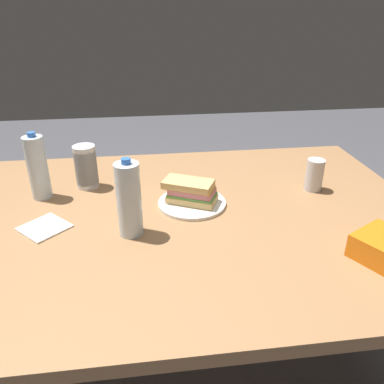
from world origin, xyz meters
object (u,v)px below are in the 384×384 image
(water_bottle_tall, at_px, (129,200))
(sandwich, at_px, (191,191))
(paper_plate, at_px, (192,203))
(water_bottle_spare, at_px, (38,168))
(dining_table, at_px, (173,233))
(soda_can_silver, at_px, (314,175))
(plastic_cup_stack, at_px, (86,167))

(water_bottle_tall, bearing_deg, sandwich, -142.11)
(paper_plate, height_order, sandwich, sandwich)
(paper_plate, relative_size, water_bottle_spare, 0.97)
(dining_table, distance_m, soda_can_silver, 0.58)
(dining_table, height_order, sandwich, sandwich)
(dining_table, distance_m, water_bottle_tall, 0.26)
(dining_table, relative_size, plastic_cup_stack, 10.51)
(paper_plate, xyz_separation_m, water_bottle_spare, (0.54, -0.13, 0.11))
(dining_table, height_order, soda_can_silver, soda_can_silver)
(dining_table, height_order, water_bottle_tall, water_bottle_tall)
(soda_can_silver, bearing_deg, sandwich, 7.40)
(water_bottle_tall, bearing_deg, dining_table, -145.05)
(paper_plate, distance_m, water_bottle_spare, 0.57)
(paper_plate, bearing_deg, soda_can_silver, -172.54)
(paper_plate, relative_size, plastic_cup_stack, 1.44)
(paper_plate, distance_m, plastic_cup_stack, 0.44)
(paper_plate, height_order, water_bottle_spare, water_bottle_spare)
(plastic_cup_stack, relative_size, water_bottle_spare, 0.67)
(dining_table, height_order, water_bottle_spare, water_bottle_spare)
(water_bottle_tall, height_order, soda_can_silver, water_bottle_tall)
(sandwich, xyz_separation_m, plastic_cup_stack, (0.38, -0.20, 0.03))
(sandwich, distance_m, water_bottle_tall, 0.27)
(paper_plate, bearing_deg, water_bottle_tall, 37.35)
(water_bottle_spare, xyz_separation_m, soda_can_silver, (-1.02, 0.07, -0.06))
(dining_table, xyz_separation_m, water_bottle_spare, (0.47, -0.20, 0.19))
(water_bottle_spare, distance_m, soda_can_silver, 1.02)
(dining_table, bearing_deg, plastic_cup_stack, -40.69)
(sandwich, bearing_deg, paper_plate, -179.23)
(dining_table, relative_size, water_bottle_spare, 7.07)
(sandwich, relative_size, soda_can_silver, 1.69)
(plastic_cup_stack, bearing_deg, water_bottle_spare, 23.55)
(dining_table, relative_size, sandwich, 8.53)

